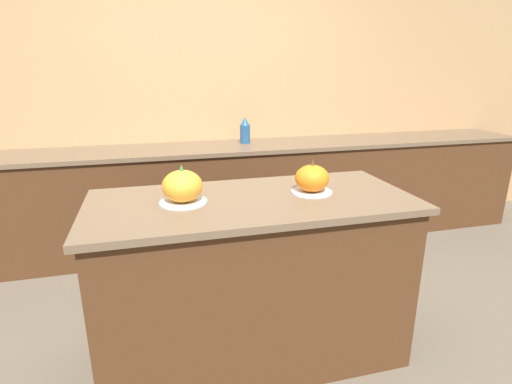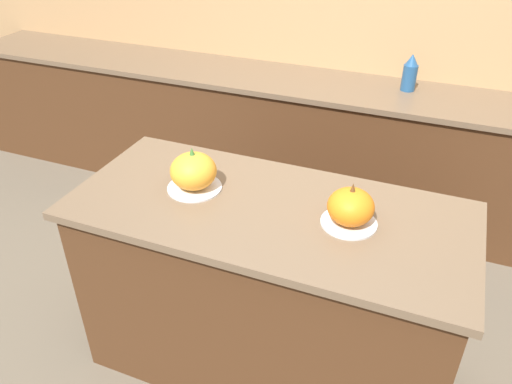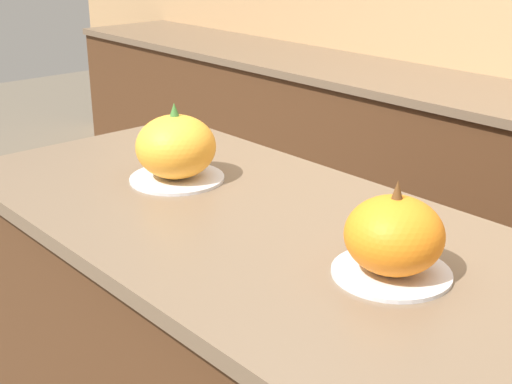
# 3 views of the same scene
# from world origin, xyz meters

# --- Properties ---
(pumpkin_cake_left) EXTENTS (0.23, 0.23, 0.19)m
(pumpkin_cake_left) POSITION_xyz_m (-0.35, 0.02, 1.01)
(pumpkin_cake_left) COLOR silver
(pumpkin_cake_left) RESTS_ON kitchen_island
(pumpkin_cake_right) EXTENTS (0.22, 0.22, 0.18)m
(pumpkin_cake_right) POSITION_xyz_m (0.33, 0.02, 1.00)
(pumpkin_cake_right) COLOR silver
(pumpkin_cake_right) RESTS_ON kitchen_island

